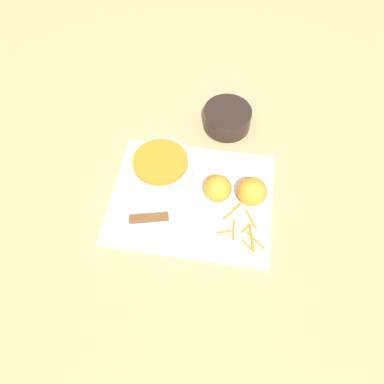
{
  "coord_description": "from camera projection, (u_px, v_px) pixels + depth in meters",
  "views": [
    {
      "loc": [
        0.08,
        -0.54,
        0.92
      ],
      "look_at": [
        0.0,
        0.0,
        0.04
      ],
      "focal_mm": 35.0,
      "sensor_mm": 36.0,
      "label": 1
    }
  ],
  "objects": [
    {
      "name": "peel_pile",
      "position": [
        243.0,
        230.0,
        1.0
      ],
      "size": [
        0.13,
        0.14,
        0.01
      ],
      "color": "orange",
      "rests_on": "cutting_board"
    },
    {
      "name": "bowl_dark",
      "position": [
        227.0,
        118.0,
        1.18
      ],
      "size": [
        0.15,
        0.15,
        0.07
      ],
      "color": "black",
      "rests_on": "ground_plane"
    },
    {
      "name": "orange_right",
      "position": [
        218.0,
        188.0,
        1.03
      ],
      "size": [
        0.08,
        0.08,
        0.08
      ],
      "color": "orange",
      "rests_on": "cutting_board"
    },
    {
      "name": "ground_plane",
      "position": [
        192.0,
        199.0,
        1.07
      ],
      "size": [
        4.0,
        4.0,
        0.0
      ],
      "primitive_type": "plane",
      "color": "tan"
    },
    {
      "name": "cutting_board",
      "position": [
        192.0,
        198.0,
        1.06
      ],
      "size": [
        0.45,
        0.36,
        0.01
      ],
      "color": "silver",
      "rests_on": "ground_plane"
    },
    {
      "name": "knife",
      "position": [
        161.0,
        217.0,
        1.02
      ],
      "size": [
        0.27,
        0.08,
        0.02
      ],
      "rotation": [
        0.0,
        0.0,
        0.24
      ],
      "color": "brown",
      "rests_on": "cutting_board"
    },
    {
      "name": "orange_left",
      "position": [
        252.0,
        192.0,
        1.02
      ],
      "size": [
        0.08,
        0.08,
        0.08
      ],
      "color": "orange",
      "rests_on": "cutting_board"
    },
    {
      "name": "bowl_speckled",
      "position": [
        161.0,
        168.0,
        1.07
      ],
      "size": [
        0.19,
        0.19,
        0.08
      ],
      "color": "silver",
      "rests_on": "cutting_board"
    }
  ]
}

